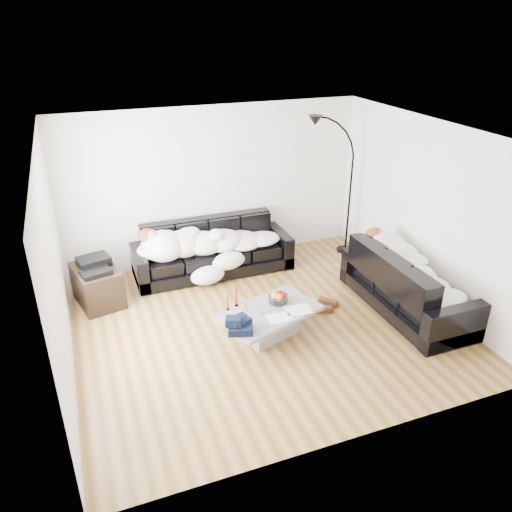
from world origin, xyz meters
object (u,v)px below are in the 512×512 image
object	(u,v)px
fruit_bowl	(278,297)
floor_lamp	(350,194)
sleeper_right	(410,269)
wine_glass_c	(262,309)
candle_left	(228,303)
stereo	(94,264)
coffee_table	(270,323)
candle_right	(236,297)
wine_glass_a	(247,305)
av_cabinet	(97,285)
sofa_right	(408,282)
wine_glass_b	(245,309)
shoes	(325,306)
sleeper_back	(213,237)
sofa_back	(213,248)

from	to	relation	value
fruit_bowl	floor_lamp	distance (m)	2.82
sleeper_right	fruit_bowl	bearing A→B (deg)	82.69
wine_glass_c	candle_left	world-z (taller)	candle_left
fruit_bowl	stereo	bearing A→B (deg)	145.99
coffee_table	candle_right	world-z (taller)	candle_right
wine_glass_a	wine_glass_c	world-z (taller)	wine_glass_a
av_cabinet	stereo	distance (m)	0.35
sleeper_right	wine_glass_a	xyz separation A→B (m)	(-2.35, 0.21, -0.19)
sofa_right	wine_glass_b	distance (m)	2.42
wine_glass_b	candle_left	world-z (taller)	candle_left
wine_glass_b	stereo	world-z (taller)	stereo
shoes	stereo	bearing A→B (deg)	-174.20
sleeper_right	wine_glass_a	distance (m)	2.37
sofa_right	wine_glass_a	world-z (taller)	sofa_right
wine_glass_b	stereo	bearing A→B (deg)	136.30
candle_right	coffee_table	bearing A→B (deg)	-36.89
wine_glass_a	candle_right	xyz separation A→B (m)	(-0.10, 0.14, 0.05)
av_cabinet	stereo	xyz separation A→B (m)	(0.00, 0.00, 0.35)
fruit_bowl	wine_glass_c	world-z (taller)	fruit_bowl
candle_left	shoes	bearing A→B (deg)	3.93
sleeper_back	wine_glass_a	xyz separation A→B (m)	(-0.09, -1.85, -0.18)
sleeper_back	av_cabinet	distance (m)	1.92
wine_glass_a	sofa_right	bearing A→B (deg)	-4.99
av_cabinet	sofa_right	bearing A→B (deg)	-35.82
wine_glass_c	candle_right	distance (m)	0.40
sofa_right	fruit_bowl	world-z (taller)	sofa_right
sleeper_back	av_cabinet	xyz separation A→B (m)	(-1.86, -0.31, -0.35)
wine_glass_a	av_cabinet	bearing A→B (deg)	138.97
sofa_right	stereo	size ratio (longest dim) A/B	4.92
sleeper_back	av_cabinet	size ratio (longest dim) A/B	2.63
sofa_right	candle_left	world-z (taller)	sofa_right
candle_left	wine_glass_a	bearing A→B (deg)	-19.59
sleeper_right	candle_left	world-z (taller)	sleeper_right
sleeper_right	coffee_table	xyz separation A→B (m)	(-2.09, 0.07, -0.46)
sofa_back	wine_glass_a	distance (m)	1.90
sofa_back	wine_glass_b	xyz separation A→B (m)	(-0.15, -1.99, 0.04)
sofa_right	wine_glass_c	distance (m)	2.20
wine_glass_a	stereo	world-z (taller)	stereo
sofa_right	wine_glass_a	xyz separation A→B (m)	(-2.35, 0.21, 0.02)
sleeper_back	floor_lamp	xyz separation A→B (m)	(2.46, -0.02, 0.44)
fruit_bowl	floor_lamp	size ratio (longest dim) A/B	0.12
sleeper_back	coffee_table	xyz separation A→B (m)	(0.18, -1.98, -0.45)
fruit_bowl	sleeper_back	bearing A→B (deg)	101.53
coffee_table	candle_right	bearing A→B (deg)	143.11
sofa_right	candle_right	world-z (taller)	sofa_right
sofa_back	candle_right	size ratio (longest dim) A/B	9.55
sofa_right	sleeper_back	bearing A→B (deg)	47.81
sleeper_right	candle_left	xyz separation A→B (m)	(-2.59, 0.29, -0.16)
sleeper_back	floor_lamp	distance (m)	2.50
candle_right	sleeper_back	bearing A→B (deg)	83.81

